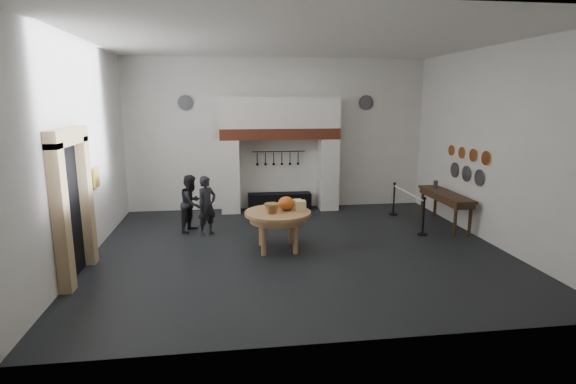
{
  "coord_description": "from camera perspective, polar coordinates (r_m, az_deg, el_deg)",
  "views": [
    {
      "loc": [
        -1.55,
        -9.52,
        3.31
      ],
      "look_at": [
        -0.27,
        -0.18,
        1.35
      ],
      "focal_mm": 28.0,
      "sensor_mm": 36.0,
      "label": 1
    }
  ],
  "objects": [
    {
      "name": "floor",
      "position": [
        10.2,
        1.39,
        -7.2
      ],
      "size": [
        9.0,
        8.0,
        0.02
      ],
      "primitive_type": "cube",
      "color": "black",
      "rests_on": "ground"
    },
    {
      "name": "ceiling",
      "position": [
        9.72,
        1.53,
        18.77
      ],
      "size": [
        9.0,
        8.0,
        0.02
      ],
      "primitive_type": "cube",
      "color": "silver",
      "rests_on": "wall_back"
    },
    {
      "name": "wall_back",
      "position": [
        13.65,
        -1.25,
        7.29
      ],
      "size": [
        9.0,
        0.02,
        4.5
      ],
      "primitive_type": "cube",
      "color": "silver",
      "rests_on": "floor"
    },
    {
      "name": "wall_front",
      "position": [
        5.83,
        7.77,
        1.15
      ],
      "size": [
        9.0,
        0.02,
        4.5
      ],
      "primitive_type": "cube",
      "color": "silver",
      "rests_on": "floor"
    },
    {
      "name": "wall_left",
      "position": [
        10.02,
        -24.93,
        4.58
      ],
      "size": [
        0.02,
        8.0,
        4.5
      ],
      "primitive_type": "cube",
      "color": "silver",
      "rests_on": "floor"
    },
    {
      "name": "wall_right",
      "position": [
        11.33,
        24.64,
        5.31
      ],
      "size": [
        0.02,
        8.0,
        4.5
      ],
      "primitive_type": "cube",
      "color": "silver",
      "rests_on": "floor"
    },
    {
      "name": "chimney_pier_left",
      "position": [
        13.36,
        -7.36,
        2.02
      ],
      "size": [
        0.55,
        0.7,
        2.15
      ],
      "primitive_type": "cube",
      "color": "silver",
      "rests_on": "floor"
    },
    {
      "name": "chimney_pier_right",
      "position": [
        13.7,
        5.08,
        2.31
      ],
      "size": [
        0.55,
        0.7,
        2.15
      ],
      "primitive_type": "cube",
      "color": "silver",
      "rests_on": "floor"
    },
    {
      "name": "hearth_brick_band",
      "position": [
        13.3,
        -1.08,
        7.43
      ],
      "size": [
        3.5,
        0.72,
        0.32
      ],
      "primitive_type": "cube",
      "color": "#9E442B",
      "rests_on": "chimney_pier_left"
    },
    {
      "name": "chimney_hood",
      "position": [
        13.27,
        -1.09,
        10.06
      ],
      "size": [
        3.5,
        0.7,
        0.9
      ],
      "primitive_type": "cube",
      "color": "silver",
      "rests_on": "hearth_brick_band"
    },
    {
      "name": "iron_range",
      "position": [
        13.68,
        -1.08,
        -1.18
      ],
      "size": [
        1.9,
        0.45,
        0.5
      ],
      "primitive_type": "cube",
      "color": "black",
      "rests_on": "floor"
    },
    {
      "name": "utensil_rail",
      "position": [
        13.62,
        -1.21,
        5.17
      ],
      "size": [
        1.6,
        0.02,
        0.02
      ],
      "primitive_type": "cylinder",
      "rotation": [
        0.0,
        1.57,
        0.0
      ],
      "color": "black",
      "rests_on": "wall_back"
    },
    {
      "name": "door_recess",
      "position": [
        9.24,
        -25.99,
        -2.36
      ],
      "size": [
        0.04,
        1.1,
        2.5
      ],
      "primitive_type": "cube",
      "color": "black",
      "rests_on": "floor"
    },
    {
      "name": "door_jamb_near",
      "position": [
        8.56,
        -26.88,
        -3.15
      ],
      "size": [
        0.22,
        0.3,
        2.6
      ],
      "primitive_type": "cube",
      "color": "tan",
      "rests_on": "floor"
    },
    {
      "name": "door_jamb_far",
      "position": [
        9.85,
        -24.29,
        -1.09
      ],
      "size": [
        0.22,
        0.3,
        2.6
      ],
      "primitive_type": "cube",
      "color": "tan",
      "rests_on": "floor"
    },
    {
      "name": "door_lintel",
      "position": [
        9.0,
        -26.25,
        6.33
      ],
      "size": [
        0.22,
        1.7,
        0.3
      ],
      "primitive_type": "cube",
      "color": "tan",
      "rests_on": "door_jamb_near"
    },
    {
      "name": "wall_plaque",
      "position": [
        10.86,
        -23.18,
        1.72
      ],
      "size": [
        0.05,
        0.34,
        0.44
      ],
      "primitive_type": "cube",
      "color": "gold",
      "rests_on": "wall_left"
    },
    {
      "name": "work_table",
      "position": [
        9.92,
        -1.3,
        -2.68
      ],
      "size": [
        1.47,
        1.47,
        0.07
      ],
      "primitive_type": "cylinder",
      "rotation": [
        0.0,
        0.0,
        0.0
      ],
      "color": "tan",
      "rests_on": "floor"
    },
    {
      "name": "pumpkin",
      "position": [
        9.99,
        -0.23,
        -1.45
      ],
      "size": [
        0.36,
        0.36,
        0.31
      ],
      "primitive_type": "ellipsoid",
      "color": "#C6521C",
      "rests_on": "work_table"
    },
    {
      "name": "cheese_block_big",
      "position": [
        9.9,
        1.6,
        -1.79
      ],
      "size": [
        0.22,
        0.22,
        0.24
      ],
      "primitive_type": "cube",
      "color": "#D9C382",
      "rests_on": "work_table"
    },
    {
      "name": "cheese_block_small",
      "position": [
        10.19,
        1.22,
        -1.51
      ],
      "size": [
        0.18,
        0.18,
        0.2
      ],
      "primitive_type": "cube",
      "color": "#F4D592",
      "rests_on": "work_table"
    },
    {
      "name": "wicker_basket",
      "position": [
        9.72,
        -2.09,
        -2.1
      ],
      "size": [
        0.32,
        0.32,
        0.22
      ],
      "primitive_type": "cone",
      "rotation": [
        3.14,
        0.0,
        0.0
      ],
      "color": "brown",
      "rests_on": "work_table"
    },
    {
      "name": "bread_loaf",
      "position": [
        10.22,
        -2.09,
        -1.67
      ],
      "size": [
        0.31,
        0.18,
        0.13
      ],
      "primitive_type": "ellipsoid",
      "color": "#A18039",
      "rests_on": "work_table"
    },
    {
      "name": "visitor_near",
      "position": [
        11.19,
        -10.27,
        -1.73
      ],
      "size": [
        0.64,
        0.62,
        1.48
      ],
      "primitive_type": "imported",
      "rotation": [
        0.0,
        0.0,
        0.7
      ],
      "color": "black",
      "rests_on": "floor"
    },
    {
      "name": "visitor_far",
      "position": [
        11.61,
        -12.16,
        -1.39
      ],
      "size": [
        0.8,
        0.87,
        1.45
      ],
      "primitive_type": "imported",
      "rotation": [
        0.0,
        0.0,
        1.13
      ],
      "color": "black",
      "rests_on": "floor"
    },
    {
      "name": "side_table",
      "position": [
        12.45,
        19.38,
        -0.23
      ],
      "size": [
        0.55,
        2.2,
        0.06
      ],
      "primitive_type": "cube",
      "color": "#3D2716",
      "rests_on": "floor"
    },
    {
      "name": "pewter_jug",
      "position": [
        12.95,
        18.23,
        0.92
      ],
      "size": [
        0.12,
        0.12,
        0.22
      ],
      "primitive_type": "cylinder",
      "color": "#48474C",
      "rests_on": "side_table"
    },
    {
      "name": "copper_pan_a",
      "position": [
        11.51,
        23.82,
        3.96
      ],
      "size": [
        0.03,
        0.34,
        0.34
      ],
      "primitive_type": "cylinder",
      "rotation": [
        0.0,
        1.57,
        0.0
      ],
      "color": "#C6662D",
      "rests_on": "wall_right"
    },
    {
      "name": "copper_pan_b",
      "position": [
        11.98,
        22.46,
        4.34
      ],
      "size": [
        0.03,
        0.32,
        0.32
      ],
      "primitive_type": "cylinder",
      "rotation": [
        0.0,
        1.57,
        0.0
      ],
      "color": "#C6662D",
      "rests_on": "wall_right"
    },
    {
      "name": "copper_pan_c",
      "position": [
        12.45,
        21.2,
        4.68
      ],
      "size": [
        0.03,
        0.3,
        0.3
      ],
      "primitive_type": "cylinder",
      "rotation": [
        0.0,
        1.57,
        0.0
      ],
      "color": "#C6662D",
      "rests_on": "wall_right"
    },
    {
      "name": "copper_pan_d",
      "position": [
        12.94,
        20.03,
        5.0
      ],
      "size": [
        0.03,
        0.28,
        0.28
      ],
      "primitive_type": "cylinder",
      "rotation": [
        0.0,
        1.57,
        0.0
      ],
      "color": "#C6662D",
      "rests_on": "wall_right"
    },
    {
      "name": "pewter_plate_left",
      "position": [
        11.75,
        23.11,
        1.68
      ],
      "size": [
        0.03,
        0.4,
        0.4
      ],
      "primitive_type": "cylinder",
      "rotation": [
        0.0,
        1.57,
        0.0
      ],
      "color": "#4C4C51",
      "rests_on": "wall_right"
    },
    {
      "name": "pewter_plate_mid",
      "position": [
        12.26,
        21.7,
        2.18
      ],
      "size": [
        0.03,
        0.4,
        0.4
      ],
      "primitive_type": "cylinder",
      "rotation": [
        0.0,
        1.57,
        0.0
      ],
      "color": "#4C4C51",
      "rests_on": "wall_right"
    },
    {
      "name": "pewter_plate_right",
      "position": [
        12.78,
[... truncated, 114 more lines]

